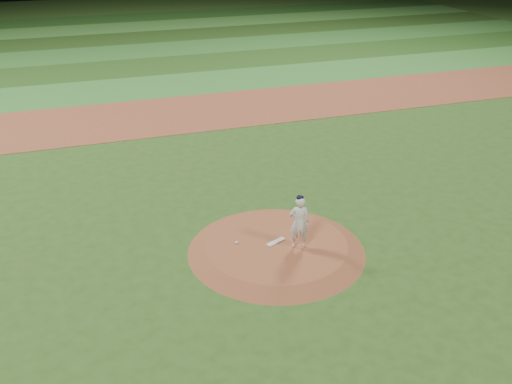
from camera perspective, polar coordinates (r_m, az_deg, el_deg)
name	(u,v)px	position (r m, az deg, el deg)	size (l,w,h in m)	color
ground	(276,251)	(17.82, 2.05, -5.89)	(120.00, 120.00, 0.00)	#2C531A
infield_dirt_band	(183,113)	(30.13, -7.31, 7.80)	(70.00, 6.00, 0.02)	brown
outfield_stripe_0	(164,86)	(35.31, -9.18, 10.45)	(70.00, 5.00, 0.02)	#347B2C
outfield_stripe_1	(151,66)	(40.09, -10.47, 12.26)	(70.00, 5.00, 0.02)	#244F19
outfield_stripe_2	(140,51)	(44.93, -11.50, 13.68)	(70.00, 5.00, 0.02)	#2F7028
outfield_stripe_3	(132,38)	(49.79, -12.34, 14.82)	(70.00, 5.00, 0.02)	#234716
outfield_stripe_4	(124,27)	(54.68, -13.04, 15.75)	(70.00, 5.00, 0.02)	#3B7D2D
outfield_stripe_5	(118,18)	(59.59, -13.62, 16.53)	(70.00, 5.00, 0.02)	#204D18
pitchers_mound	(276,247)	(17.75, 2.05, -5.55)	(5.50, 5.50, 0.25)	brown
pitching_rubber	(276,242)	(17.76, 2.00, -5.00)	(0.67, 0.17, 0.03)	silver
rosin_bag	(237,242)	(17.70, -1.96, -5.07)	(0.10, 0.10, 0.06)	white
pitcher_on_mound	(299,222)	(17.16, 4.33, -3.00)	(0.70, 0.55, 1.75)	white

